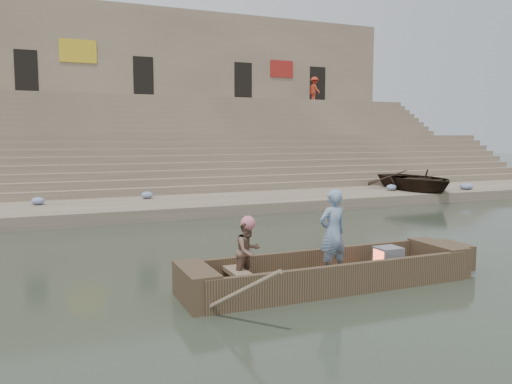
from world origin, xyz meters
TOP-DOWN VIEW (x-y plane):
  - ground at (0.00, 0.00)m, footprint 120.00×120.00m
  - lower_landing at (0.00, 8.00)m, footprint 32.00×4.00m
  - mid_landing at (0.00, 15.50)m, footprint 32.00×3.00m
  - upper_landing at (0.00, 22.50)m, footprint 32.00×3.00m
  - ghat_steps at (0.00, 17.19)m, footprint 32.00×11.00m
  - building_wall at (0.00, 26.50)m, footprint 32.00×5.07m
  - main_rowboat at (-3.64, -2.34)m, footprint 5.00×1.30m
  - rowboat_trim at (-3.43, -2.34)m, footprint 6.04×2.63m
  - standing_man at (-3.62, -2.41)m, footprint 0.62×0.45m
  - rowing_man at (-5.21, -2.22)m, footprint 0.65×0.58m
  - television at (-2.33, -2.34)m, footprint 0.46×0.42m
  - beached_rowboat at (6.67, 7.56)m, footprint 3.48×4.63m
  - pedestrian at (10.02, 22.70)m, footprint 0.77×1.22m
  - cloth_bundles at (2.01, 7.91)m, footprint 18.06×2.64m

SIDE VIEW (x-z plane):
  - ground at x=0.00m, z-range 0.00..0.00m
  - main_rowboat at x=-3.64m, z-range 0.00..0.22m
  - lower_landing at x=0.00m, z-range 0.00..0.40m
  - rowboat_trim at x=-3.43m, z-range -0.58..1.19m
  - television at x=-2.33m, z-range 0.22..0.62m
  - cloth_bundles at x=2.01m, z-range 0.40..0.66m
  - rowing_man at x=-5.21m, z-range 0.22..1.33m
  - beached_rowboat at x=6.67m, z-range 0.40..1.31m
  - standing_man at x=-3.62m, z-range 0.22..1.81m
  - mid_landing at x=0.00m, z-range 0.00..2.80m
  - ghat_steps at x=0.00m, z-range -0.80..4.40m
  - upper_landing at x=0.00m, z-range 0.00..5.20m
  - building_wall at x=0.00m, z-range 0.00..11.20m
  - pedestrian at x=10.02m, z-range 5.20..7.00m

